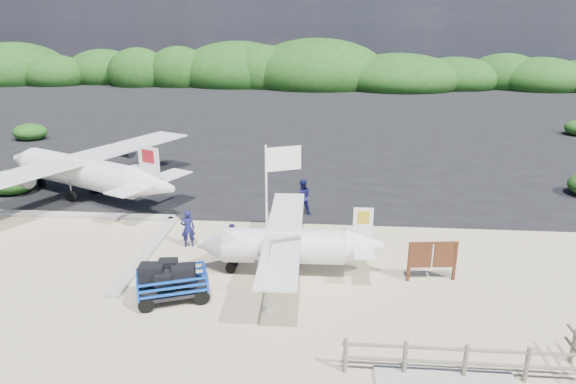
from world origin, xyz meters
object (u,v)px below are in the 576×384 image
(baggage_cart, at_px, (174,300))
(aircraft_large, at_px, (445,131))
(crew_a, at_px, (188,228))
(crew_b, at_px, (302,197))
(signboard, at_px, (430,280))
(aircraft_small, at_px, (226,114))
(flagpole, at_px, (268,310))
(crew_c, at_px, (233,245))

(baggage_cart, height_order, aircraft_large, aircraft_large)
(crew_a, distance_m, crew_b, 5.85)
(signboard, distance_m, aircraft_large, 26.27)
(signboard, bearing_deg, aircraft_small, 105.74)
(signboard, bearing_deg, aircraft_large, 70.18)
(aircraft_small, bearing_deg, signboard, 111.34)
(baggage_cart, xyz_separation_m, aircraft_small, (-5.11, 34.19, 0.00))
(baggage_cart, xyz_separation_m, flagpole, (3.12, -0.35, 0.00))
(crew_a, bearing_deg, aircraft_large, -141.74)
(crew_c, xyz_separation_m, aircraft_small, (-6.59, 31.55, -0.82))
(signboard, xyz_separation_m, crew_b, (-4.83, 6.01, 0.86))
(aircraft_large, relative_size, aircraft_small, 2.02)
(flagpole, distance_m, crew_c, 3.51)
(aircraft_large, height_order, aircraft_small, aircraft_large)
(flagpole, height_order, aircraft_large, flagpole)
(crew_b, bearing_deg, signboard, 117.74)
(flagpole, xyz_separation_m, signboard, (5.42, 2.41, 0.00))
(signboard, xyz_separation_m, crew_a, (-9.16, 2.08, 0.77))
(aircraft_large, bearing_deg, crew_a, 83.30)
(flagpole, distance_m, aircraft_small, 35.51)
(crew_b, height_order, aircraft_small, crew_b)
(signboard, bearing_deg, crew_b, 121.49)
(signboard, xyz_separation_m, aircraft_large, (5.70, 25.64, 0.00))
(signboard, bearing_deg, baggage_cart, -173.73)
(baggage_cart, relative_size, aircraft_large, 0.17)
(crew_a, xyz_separation_m, crew_c, (2.10, -1.50, 0.05))
(baggage_cart, height_order, signboard, signboard)
(baggage_cart, distance_m, signboard, 8.79)
(signboard, xyz_separation_m, crew_c, (-7.06, 0.58, 0.82))
(crew_a, bearing_deg, signboard, 147.72)
(crew_c, relative_size, aircraft_large, 0.12)
(baggage_cart, height_order, crew_c, crew_c)
(signboard, relative_size, crew_b, 1.06)
(crew_b, distance_m, aircraft_large, 22.29)
(signboard, distance_m, crew_a, 9.42)
(flagpole, bearing_deg, crew_b, 85.96)
(signboard, distance_m, aircraft_small, 34.91)
(crew_b, distance_m, aircraft_small, 27.58)
(baggage_cart, bearing_deg, flagpole, -27.07)
(crew_c, bearing_deg, aircraft_small, -87.84)
(crew_a, height_order, aircraft_large, aircraft_large)
(crew_b, bearing_deg, crew_c, 56.62)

